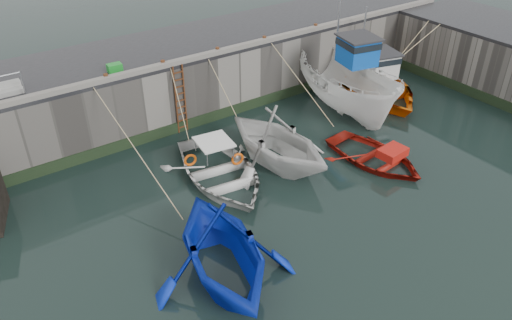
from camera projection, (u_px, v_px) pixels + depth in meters
ground at (373, 232)px, 17.02m from camera, size 120.00×120.00×0.00m
quay_back at (192, 73)px, 24.78m from camera, size 30.00×5.00×3.00m
road_back at (190, 42)px, 23.92m from camera, size 30.00×5.00×0.16m
kerb_back at (215, 53)px, 22.21m from camera, size 30.00×0.30×0.20m
algae_back at (220, 114)px, 23.71m from camera, size 30.00×0.08×0.50m
algae_right at (508, 107)px, 24.38m from camera, size 0.08×15.00×0.50m
ladder at (181, 100)px, 21.99m from camera, size 0.51×0.08×3.20m
boat_near_white at (223, 275)px, 15.34m from camera, size 5.67×6.22×2.81m
boat_near_white_rope at (146, 187)px, 19.19m from camera, size 0.04×6.76×3.10m
boat_near_blue at (221, 178)px, 19.68m from camera, size 4.65×6.01×1.15m
boat_near_blue_rope at (180, 142)px, 22.01m from camera, size 0.04×3.15×3.10m
boat_near_blacktrim at (276, 163)px, 20.61m from camera, size 5.20×5.83×2.79m
boat_near_blacktrim_rope at (230, 128)px, 23.07m from camera, size 0.04×3.39×3.10m
boat_near_navy at (374, 161)px, 20.75m from camera, size 3.57×4.72×0.92m
boat_near_navy_rope at (302, 118)px, 23.97m from camera, size 0.04×5.10×3.10m
boat_far_white at (347, 86)px, 24.06m from camera, size 4.38×8.07×5.95m
boat_far_orange at (370, 83)px, 26.13m from camera, size 6.90×8.37×4.51m
fish_crate at (115, 68)px, 20.58m from camera, size 0.61×0.42×0.33m
railing at (0, 90)px, 18.67m from camera, size 1.60×1.05×1.00m
bollard_a at (106, 77)px, 19.84m from camera, size 0.18×0.18×0.28m
bollard_b at (163, 63)px, 21.05m from camera, size 0.18×0.18×0.28m
bollard_c at (217, 50)px, 22.35m from camera, size 0.18×0.18×0.28m
bollard_d at (264, 39)px, 23.61m from camera, size 0.18×0.18×0.28m
bollard_e at (316, 27)px, 25.16m from camera, size 0.18×0.18×0.28m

